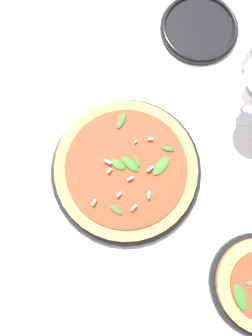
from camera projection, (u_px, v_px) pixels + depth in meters
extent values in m
plane|color=silver|center=(112.00, 158.00, 0.67)|extent=(6.00, 6.00, 0.00)
cylinder|color=black|center=(126.00, 170.00, 0.66)|extent=(0.30, 0.30, 0.01)
cylinder|color=tan|center=(126.00, 169.00, 0.65)|extent=(0.28, 0.28, 0.02)
cylinder|color=#C64728|center=(126.00, 168.00, 0.63)|extent=(0.24, 0.24, 0.01)
ellipsoid|color=#457B32|center=(168.00, 149.00, 0.64)|extent=(0.02, 0.02, 0.01)
ellipsoid|color=#3E7C31|center=(116.00, 210.00, 0.61)|extent=(0.03, 0.02, 0.01)
ellipsoid|color=#3E8532|center=(130.00, 164.00, 0.63)|extent=(0.04, 0.03, 0.01)
ellipsoid|color=#478E32|center=(161.00, 166.00, 0.63)|extent=(0.03, 0.05, 0.01)
ellipsoid|color=#487D32|center=(137.00, 161.00, 0.63)|extent=(0.03, 0.01, 0.01)
ellipsoid|color=#438030|center=(121.00, 120.00, 0.65)|extent=(0.03, 0.04, 0.01)
ellipsoid|color=#478933|center=(119.00, 164.00, 0.63)|extent=(0.04, 0.03, 0.01)
cube|color=#EFE5C6|center=(130.00, 179.00, 0.62)|extent=(0.00, 0.01, 0.01)
cube|color=#EFE5C6|center=(109.00, 171.00, 0.62)|extent=(0.01, 0.01, 0.01)
cube|color=#EFE5C6|center=(94.00, 202.00, 0.61)|extent=(0.01, 0.01, 0.01)
cube|color=#EFE5C6|center=(134.00, 208.00, 0.61)|extent=(0.01, 0.01, 0.01)
cube|color=#EFE5C6|center=(108.00, 162.00, 0.63)|extent=(0.01, 0.01, 0.01)
cube|color=#EFE5C6|center=(149.00, 195.00, 0.61)|extent=(0.01, 0.01, 0.01)
cube|color=#EFE5C6|center=(136.00, 141.00, 0.64)|extent=(0.01, 0.01, 0.00)
cube|color=#EFE5C6|center=(151.00, 139.00, 0.64)|extent=(0.01, 0.01, 0.01)
cube|color=#EFE5C6|center=(150.00, 169.00, 0.62)|extent=(0.01, 0.01, 0.01)
cube|color=#EFE5C6|center=(119.00, 194.00, 0.61)|extent=(0.01, 0.01, 0.01)
ellipsoid|color=#3E852D|center=(241.00, 298.00, 0.58)|extent=(0.05, 0.03, 0.01)
cube|color=#EFE5C6|center=(250.00, 283.00, 0.58)|extent=(0.00, 0.01, 0.00)
cylinder|color=white|center=(241.00, 109.00, 0.69)|extent=(0.07, 0.07, 0.00)
cylinder|color=white|center=(247.00, 102.00, 0.66)|extent=(0.01, 0.01, 0.06)
cylinder|color=black|center=(199.00, 29.00, 0.73)|extent=(0.17, 0.17, 0.01)
torus|color=black|center=(200.00, 27.00, 0.72)|extent=(0.17, 0.17, 0.01)
cylinder|color=silver|center=(252.00, 59.00, 0.69)|extent=(0.03, 0.03, 0.06)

